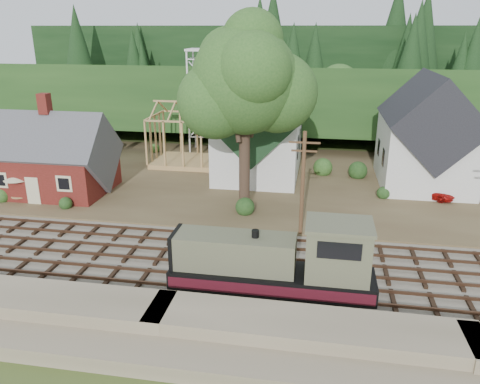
% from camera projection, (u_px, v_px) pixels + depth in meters
% --- Properties ---
extents(ground, '(140.00, 140.00, 0.00)m').
position_uv_depth(ground, '(190.00, 262.00, 31.08)').
color(ground, '#384C1E').
rests_on(ground, ground).
extents(embankment, '(64.00, 5.00, 1.60)m').
position_uv_depth(embankment, '(144.00, 342.00, 23.18)').
color(embankment, '#7F7259').
rests_on(embankment, ground).
extents(railroad_bed, '(64.00, 11.00, 0.16)m').
position_uv_depth(railroad_bed, '(190.00, 261.00, 31.05)').
color(railroad_bed, '#726B5B').
rests_on(railroad_bed, ground).
extents(village_flat, '(64.00, 26.00, 0.30)m').
position_uv_depth(village_flat, '(238.00, 178.00, 47.76)').
color(village_flat, brown).
rests_on(village_flat, ground).
extents(hillside, '(70.00, 28.96, 12.74)m').
position_uv_depth(hillside, '(266.00, 131.00, 70.11)').
color(hillside, '#1E3F19').
rests_on(hillside, ground).
extents(ridge, '(80.00, 20.00, 12.00)m').
position_uv_depth(ridge, '(276.00, 113.00, 84.97)').
color(ridge, black).
rests_on(ridge, ground).
extents(depot, '(10.80, 7.41, 9.00)m').
position_uv_depth(depot, '(52.00, 161.00, 42.79)').
color(depot, '#541A13').
rests_on(depot, village_flat).
extents(church, '(8.40, 15.17, 13.00)m').
position_uv_depth(church, '(260.00, 127.00, 47.32)').
color(church, silver).
rests_on(church, village_flat).
extents(farmhouse, '(8.40, 10.80, 10.60)m').
position_uv_depth(farmhouse, '(426.00, 138.00, 44.23)').
color(farmhouse, silver).
rests_on(farmhouse, village_flat).
extents(timber_frame, '(8.20, 6.20, 6.99)m').
position_uv_depth(timber_frame, '(190.00, 138.00, 51.40)').
color(timber_frame, tan).
rests_on(timber_frame, village_flat).
extents(lattice_tower, '(3.20, 3.20, 12.12)m').
position_uv_depth(lattice_tower, '(202.00, 70.00, 54.72)').
color(lattice_tower, silver).
rests_on(lattice_tower, village_flat).
extents(big_tree, '(10.90, 8.40, 14.70)m').
position_uv_depth(big_tree, '(247.00, 88.00, 36.70)').
color(big_tree, '#38281E').
rests_on(big_tree, village_flat).
extents(telegraph_pole_near, '(2.20, 0.28, 8.00)m').
position_uv_depth(telegraph_pole_near, '(303.00, 183.00, 33.38)').
color(telegraph_pole_near, '#4C331E').
rests_on(telegraph_pole_near, ground).
extents(locomotive, '(11.50, 2.88, 4.62)m').
position_uv_depth(locomotive, '(279.00, 263.00, 26.62)').
color(locomotive, black).
rests_on(locomotive, railroad_bed).
extents(car_blue, '(2.89, 3.67, 1.17)m').
position_uv_depth(car_blue, '(97.00, 184.00, 43.74)').
color(car_blue, '#5986BF').
rests_on(car_blue, village_flat).
extents(car_red, '(4.59, 3.75, 1.16)m').
position_uv_depth(car_red, '(431.00, 191.00, 41.82)').
color(car_red, '#AF110E').
rests_on(car_red, village_flat).
extents(patio_set, '(2.23, 2.23, 2.49)m').
position_uv_depth(patio_set, '(17.00, 178.00, 40.50)').
color(patio_set, silver).
rests_on(patio_set, village_flat).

